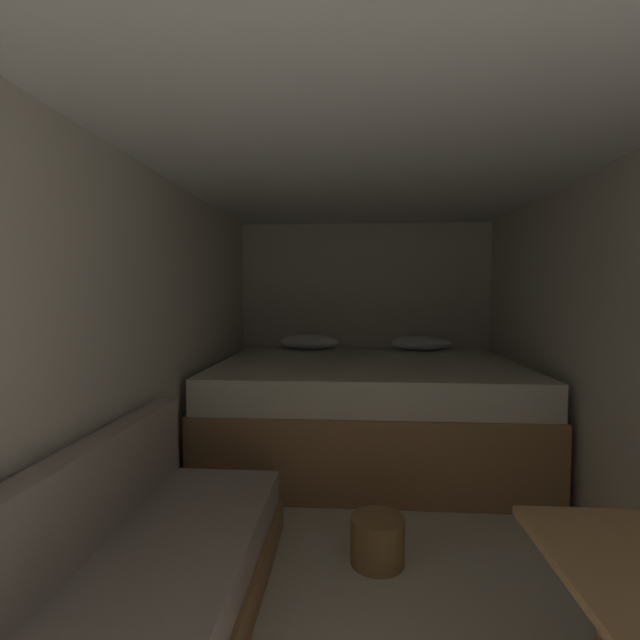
% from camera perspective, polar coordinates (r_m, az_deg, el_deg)
% --- Properties ---
extents(ground_plane, '(6.85, 6.85, 0.00)m').
position_cam_1_polar(ground_plane, '(2.68, 6.80, -26.93)').
color(ground_plane, beige).
extents(wall_back, '(2.61, 0.05, 2.05)m').
position_cam_1_polar(wall_back, '(4.78, 5.44, -0.57)').
color(wall_back, beige).
rests_on(wall_back, ground).
extents(wall_left, '(0.05, 4.85, 2.05)m').
position_cam_1_polar(wall_left, '(2.61, -22.47, -4.13)').
color(wall_left, beige).
rests_on(wall_left, ground).
extents(ceiling_slab, '(2.61, 4.85, 0.05)m').
position_cam_1_polar(ceiling_slab, '(2.43, 7.17, 20.63)').
color(ceiling_slab, white).
rests_on(ceiling_slab, wall_left).
extents(bed, '(2.39, 1.86, 0.94)m').
position_cam_1_polar(bed, '(3.89, 5.77, -10.76)').
color(bed, '#9E7247').
rests_on(bed, ground).
extents(sofa_left, '(0.72, 2.14, 0.75)m').
position_cam_1_polar(sofa_left, '(2.04, -23.33, -30.33)').
color(sofa_left, '#9E7247').
rests_on(sofa_left, ground).
extents(wicker_basket, '(0.27, 0.27, 0.23)m').
position_cam_1_polar(wicker_basket, '(2.58, 7.08, -25.26)').
color(wicker_basket, olive).
rests_on(wicker_basket, ground).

